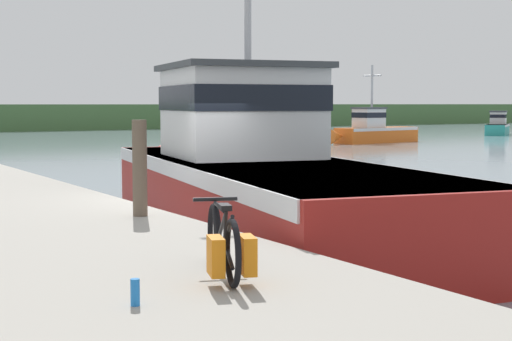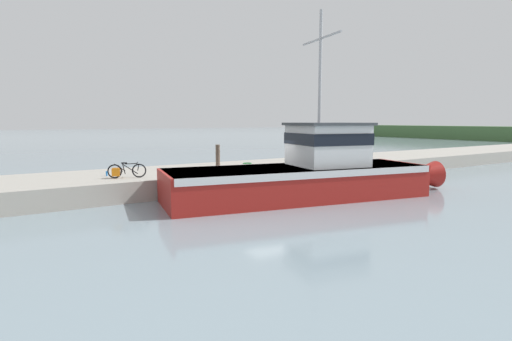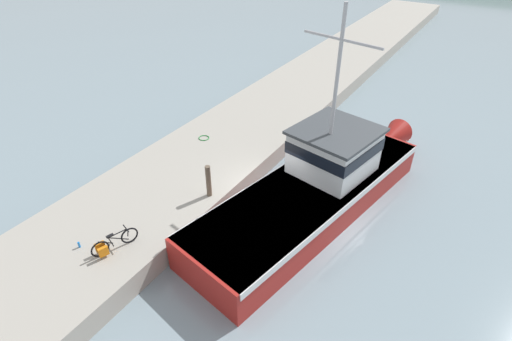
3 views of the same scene
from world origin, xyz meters
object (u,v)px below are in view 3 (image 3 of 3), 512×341
at_px(bicycle_touring, 110,244).
at_px(mooring_post, 209,181).
at_px(fishing_boat_main, 319,184).
at_px(water_bottle_on_curb, 79,245).

bearing_deg(bicycle_touring, mooring_post, 96.91).
height_order(fishing_boat_main, mooring_post, fishing_boat_main).
height_order(fishing_boat_main, bicycle_touring, fishing_boat_main).
bearing_deg(water_bottle_on_curb, bicycle_touring, 23.56).
relative_size(fishing_boat_main, bicycle_touring, 8.77).
relative_size(bicycle_touring, mooring_post, 1.14).
bearing_deg(water_bottle_on_curb, fishing_boat_main, 53.28).
relative_size(bicycle_touring, water_bottle_on_curb, 7.21).
relative_size(mooring_post, water_bottle_on_curb, 6.32).
distance_m(mooring_post, water_bottle_on_curb, 5.10).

